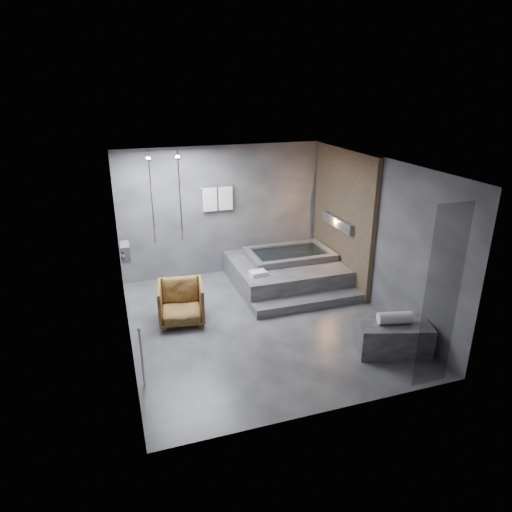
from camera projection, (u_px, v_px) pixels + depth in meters
name	position (u px, v px, depth m)	size (l,w,h in m)	color
room	(279.00, 223.00, 7.85)	(5.00, 5.04, 2.82)	#2D2D30
tub_deck	(286.00, 272.00, 9.64)	(2.20, 2.00, 0.50)	#323235
tub_step	(309.00, 303.00, 8.65)	(2.20, 0.36, 0.18)	#323235
concrete_bench	(393.00, 337.00, 7.18)	(1.11, 0.61, 0.50)	#303033
driftwood_chair	(181.00, 303.00, 8.05)	(0.78, 0.80, 0.73)	#3F280F
rolled_towel	(395.00, 318.00, 7.05)	(0.19, 0.19, 0.52)	white
deck_towel	(258.00, 273.00, 8.84)	(0.31, 0.23, 0.08)	silver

